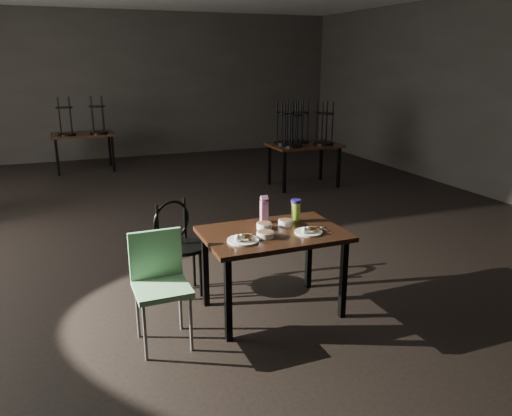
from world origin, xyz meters
name	(u,v)px	position (x,y,z in m)	size (l,w,h in m)	color
room	(181,44)	(-0.06, 0.01, 2.33)	(12.00, 12.04, 3.22)	black
main_table	(273,240)	(0.19, -2.02, 0.67)	(1.20, 0.80, 0.75)	black
plate_left	(243,239)	(-0.13, -2.14, 0.77)	(0.26, 0.26, 0.08)	white
plate_right	(308,231)	(0.46, -2.16, 0.77)	(0.24, 0.24, 0.08)	white
bowl_near	(264,226)	(0.15, -1.92, 0.78)	(0.13, 0.13, 0.05)	white
bowl_far	(285,222)	(0.36, -1.90, 0.78)	(0.13, 0.13, 0.05)	white
bowl_big	(265,234)	(0.07, -2.13, 0.78)	(0.14, 0.14, 0.05)	white
juice_carton	(264,210)	(0.22, -1.75, 0.87)	(0.07, 0.07, 0.25)	#991B6F
water_bottle	(296,210)	(0.49, -1.84, 0.86)	(0.12, 0.12, 0.21)	#A3CE3C
spoon	(323,227)	(0.64, -2.08, 0.75)	(0.04, 0.19, 0.01)	silver
bentwood_chair	(179,240)	(-0.47, -1.32, 0.53)	(0.48, 0.47, 0.89)	black
school_chair	(160,278)	(-0.81, -2.13, 0.54)	(0.42, 0.42, 0.89)	#78BB84
bg_table_right	(303,141)	(2.50, 2.02, 0.80)	(1.20, 0.80, 1.48)	black
bg_table_far	(83,134)	(-0.98, 4.77, 0.75)	(1.20, 0.80, 1.48)	black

